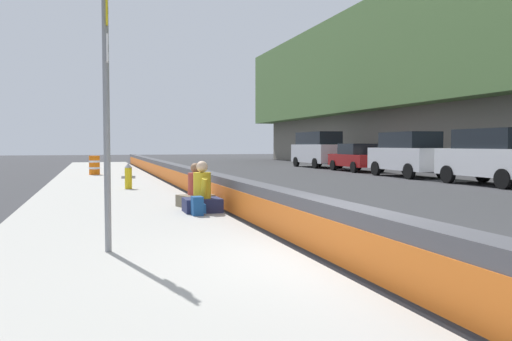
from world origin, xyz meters
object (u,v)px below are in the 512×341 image
at_px(parked_car_third, 493,156).
at_px(parked_car_far, 318,149).
at_px(seated_person_middle, 196,193).
at_px(backpack, 198,206).
at_px(fire_hydrant, 128,176).
at_px(parked_car_fourth, 408,154).
at_px(seated_person_foreground, 202,196).
at_px(parked_car_midline, 356,157).
at_px(construction_barrel, 94,165).
at_px(route_sign_post, 107,103).

bearing_deg(parked_car_third, parked_car_far, -0.68).
relative_size(parked_car_third, parked_car_far, 0.93).
xyz_separation_m(seated_person_middle, parked_car_third, (4.35, -12.92, 0.71)).
xyz_separation_m(backpack, parked_car_third, (5.90, -13.18, 0.85)).
height_order(backpack, parked_car_third, parked_car_third).
bearing_deg(fire_hydrant, parked_car_fourth, -72.51).
bearing_deg(backpack, seated_person_foreground, -21.62).
relative_size(parked_car_third, parked_car_fourth, 0.99).
xyz_separation_m(seated_person_foreground, parked_car_midline, (16.78, -13.13, 0.37)).
relative_size(construction_barrel, parked_car_midline, 0.21).
xyz_separation_m(seated_person_middle, parked_car_fourth, (10.03, -12.85, 0.71)).
relative_size(route_sign_post, seated_person_middle, 3.41).
distance_m(seated_person_middle, construction_barrel, 14.73).
bearing_deg(seated_person_middle, backpack, 170.67).
relative_size(seated_person_middle, backpack, 2.64).
distance_m(backpack, parked_car_fourth, 17.51).
xyz_separation_m(parked_car_midline, parked_car_far, (5.80, -0.05, 0.49)).
bearing_deg(parked_car_third, backpack, 114.10).
distance_m(seated_person_middle, backpack, 1.57).
distance_m(seated_person_middle, parked_car_third, 13.65).
bearing_deg(parked_car_midline, parked_car_fourth, 177.73).
bearing_deg(route_sign_post, parked_car_midline, -36.57).
bearing_deg(parked_car_fourth, seated_person_foreground, 130.60).
bearing_deg(seated_person_middle, seated_person_foreground, 177.30).
height_order(fire_hydrant, parked_car_far, parked_car_far).
height_order(construction_barrel, parked_car_third, parked_car_third).
bearing_deg(route_sign_post, fire_hydrant, -5.17).
relative_size(fire_hydrant, construction_barrel, 0.93).
bearing_deg(parked_car_far, backpack, 149.91).
height_order(route_sign_post, seated_person_middle, route_sign_post).
bearing_deg(seated_person_foreground, parked_car_midline, -38.04).
bearing_deg(construction_barrel, seated_person_middle, -171.03).
distance_m(parked_car_fourth, parked_car_far, 11.53).
bearing_deg(route_sign_post, parked_car_third, -58.78).
bearing_deg(backpack, seated_person_middle, -9.33).
distance_m(parked_car_fourth, parked_car_midline, 5.74).
xyz_separation_m(construction_barrel, parked_car_far, (7.00, -15.43, 0.73)).
distance_m(parked_car_third, parked_car_far, 17.21).
height_order(fire_hydrant, construction_barrel, construction_barrel).
distance_m(route_sign_post, seated_person_foreground, 4.65).
bearing_deg(backpack, route_sign_post, 149.56).
distance_m(backpack, construction_barrel, 16.23).
bearing_deg(backpack, parked_car_midline, -37.63).
relative_size(route_sign_post, parked_car_midline, 0.79).
bearing_deg(parked_car_fourth, parked_car_midline, -2.27).
height_order(seated_person_middle, backpack, seated_person_middle).
distance_m(seated_person_foreground, backpack, 0.58).
xyz_separation_m(seated_person_foreground, parked_car_third, (5.38, -12.97, 0.69)).
distance_m(construction_barrel, parked_car_midline, 15.43).
distance_m(construction_barrel, parked_car_fourth, 15.82).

